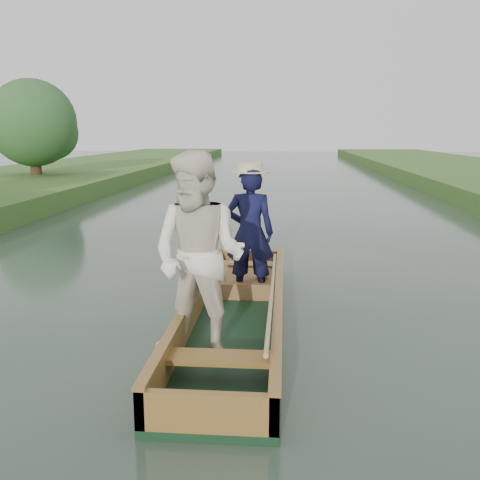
{
  "coord_description": "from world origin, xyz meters",
  "views": [
    {
      "loc": [
        0.55,
        -6.11,
        2.31
      ],
      "look_at": [
        0.0,
        0.6,
        0.95
      ],
      "focal_mm": 40.0,
      "sensor_mm": 36.0,
      "label": 1
    }
  ],
  "objects": [
    {
      "name": "trees_far",
      "position": [
        -1.32,
        7.09,
        2.47
      ],
      "size": [
        22.17,
        17.76,
        4.46
      ],
      "color": "#47331E",
      "rests_on": "ground"
    },
    {
      "name": "punt",
      "position": [
        -0.12,
        -0.31,
        0.79
      ],
      "size": [
        1.43,
        5.0,
        2.14
      ],
      "color": "black",
      "rests_on": "ground"
    },
    {
      "name": "ground",
      "position": [
        0.0,
        0.0,
        0.0
      ],
      "size": [
        120.0,
        120.0,
        0.0
      ],
      "primitive_type": "plane",
      "color": "#283D30",
      "rests_on": "ground"
    }
  ]
}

